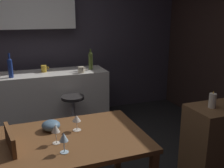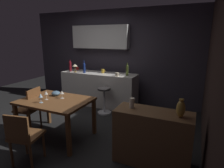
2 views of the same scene
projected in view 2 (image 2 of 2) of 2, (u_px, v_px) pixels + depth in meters
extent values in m
plane|color=black|center=(71.00, 128.00, 3.98)|extent=(9.00, 9.00, 0.00)
cube|color=#38333D|center=(112.00, 56.00, 5.52)|extent=(5.20, 0.10, 2.60)
cube|color=white|center=(101.00, 37.00, 5.40)|extent=(1.70, 0.32, 0.64)
cube|color=#33231E|center=(215.00, 74.00, 2.90)|extent=(0.10, 4.40, 2.60)
cube|color=brown|center=(55.00, 101.00, 3.45)|extent=(1.25, 0.90, 0.04)
cube|color=brown|center=(48.00, 108.00, 4.13)|extent=(0.06, 0.06, 0.70)
cube|color=brown|center=(94.00, 117.00, 3.66)|extent=(0.06, 0.06, 0.70)
cube|color=brown|center=(17.00, 123.00, 3.42)|extent=(0.06, 0.06, 0.70)
cube|color=brown|center=(69.00, 136.00, 2.96)|extent=(0.06, 0.06, 0.70)
cube|color=silver|center=(99.00, 89.00, 5.27)|extent=(2.10, 0.60, 0.90)
cube|color=brown|center=(152.00, 138.00, 2.79)|extent=(1.10, 0.44, 0.82)
cube|color=brown|center=(28.00, 109.00, 3.74)|extent=(0.46, 0.46, 0.04)
cube|color=brown|center=(34.00, 100.00, 3.64)|extent=(0.09, 0.38, 0.43)
cylinder|color=brown|center=(16.00, 123.00, 3.69)|extent=(0.04, 0.04, 0.44)
cylinder|color=brown|center=(27.00, 117.00, 3.99)|extent=(0.04, 0.04, 0.44)
cylinder|color=brown|center=(30.00, 125.00, 3.61)|extent=(0.04, 0.04, 0.44)
cylinder|color=brown|center=(41.00, 118.00, 3.91)|extent=(0.04, 0.04, 0.44)
cube|color=brown|center=(27.00, 136.00, 2.80)|extent=(0.47, 0.47, 0.04)
cube|color=brown|center=(17.00, 129.00, 2.58)|extent=(0.38, 0.11, 0.39)
cylinder|color=brown|center=(26.00, 142.00, 3.04)|extent=(0.04, 0.04, 0.41)
cylinder|color=brown|center=(44.00, 145.00, 2.97)|extent=(0.04, 0.04, 0.41)
cylinder|color=brown|center=(12.00, 154.00, 2.74)|extent=(0.04, 0.04, 0.41)
cylinder|color=brown|center=(31.00, 157.00, 2.67)|extent=(0.04, 0.04, 0.41)
cylinder|color=#262323|center=(104.00, 89.00, 4.60)|extent=(0.32, 0.32, 0.04)
cylinder|color=silver|center=(104.00, 101.00, 4.67)|extent=(0.04, 0.04, 0.61)
cylinder|color=silver|center=(104.00, 112.00, 4.74)|extent=(0.34, 0.34, 0.03)
cylinder|color=silver|center=(62.00, 98.00, 3.53)|extent=(0.08, 0.08, 0.00)
cylinder|color=silver|center=(62.00, 96.00, 3.52)|extent=(0.01, 0.01, 0.09)
cone|color=silver|center=(62.00, 92.00, 3.50)|extent=(0.08, 0.08, 0.06)
cylinder|color=silver|center=(47.00, 99.00, 3.45)|extent=(0.06, 0.06, 0.00)
cylinder|color=silver|center=(46.00, 97.00, 3.44)|extent=(0.01, 0.01, 0.10)
cone|color=silver|center=(46.00, 93.00, 3.42)|extent=(0.07, 0.07, 0.06)
cylinder|color=silver|center=(41.00, 103.00, 3.29)|extent=(0.06, 0.06, 0.00)
cylinder|color=silver|center=(41.00, 100.00, 3.28)|extent=(0.01, 0.01, 0.09)
cone|color=silver|center=(40.00, 95.00, 3.26)|extent=(0.07, 0.07, 0.07)
ellipsoid|color=slate|center=(56.00, 93.00, 3.68)|extent=(0.17, 0.17, 0.09)
cylinder|color=#475623|center=(127.00, 71.00, 4.77)|extent=(0.06, 0.06, 0.25)
sphere|color=#475623|center=(127.00, 66.00, 4.74)|extent=(0.06, 0.06, 0.06)
cylinder|color=#475623|center=(127.00, 64.00, 4.72)|extent=(0.03, 0.03, 0.06)
cylinder|color=navy|center=(84.00, 69.00, 5.14)|extent=(0.07, 0.07, 0.23)
sphere|color=navy|center=(84.00, 64.00, 5.11)|extent=(0.07, 0.07, 0.07)
cylinder|color=navy|center=(84.00, 62.00, 5.09)|extent=(0.03, 0.03, 0.09)
cylinder|color=maroon|center=(70.00, 67.00, 5.40)|extent=(0.07, 0.07, 0.25)
sphere|color=maroon|center=(70.00, 63.00, 5.37)|extent=(0.07, 0.07, 0.07)
cylinder|color=maroon|center=(70.00, 61.00, 5.36)|extent=(0.03, 0.03, 0.05)
cylinder|color=beige|center=(117.00, 74.00, 4.71)|extent=(0.09, 0.09, 0.09)
torus|color=beige|center=(119.00, 74.00, 4.68)|extent=(0.05, 0.01, 0.05)
cylinder|color=gold|center=(103.00, 71.00, 5.14)|extent=(0.08, 0.08, 0.10)
torus|color=gold|center=(105.00, 71.00, 5.11)|extent=(0.05, 0.01, 0.05)
cylinder|color=red|center=(77.00, 68.00, 5.64)|extent=(0.08, 0.08, 0.08)
torus|color=red|center=(79.00, 68.00, 5.62)|extent=(0.05, 0.01, 0.05)
cylinder|color=#A58447|center=(75.00, 72.00, 5.26)|extent=(0.08, 0.08, 0.02)
cylinder|color=#A58447|center=(75.00, 69.00, 5.24)|extent=(0.02, 0.02, 0.14)
cone|color=beige|center=(75.00, 65.00, 5.22)|extent=(0.15, 0.15, 0.06)
cylinder|color=white|center=(132.00, 103.00, 2.81)|extent=(0.08, 0.08, 0.15)
ellipsoid|color=yellow|center=(132.00, 97.00, 2.79)|extent=(0.01, 0.01, 0.03)
ellipsoid|color=#B78C38|center=(181.00, 109.00, 2.48)|extent=(0.12, 0.12, 0.23)
cylinder|color=#B78C38|center=(182.00, 100.00, 2.45)|extent=(0.06, 0.06, 0.02)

